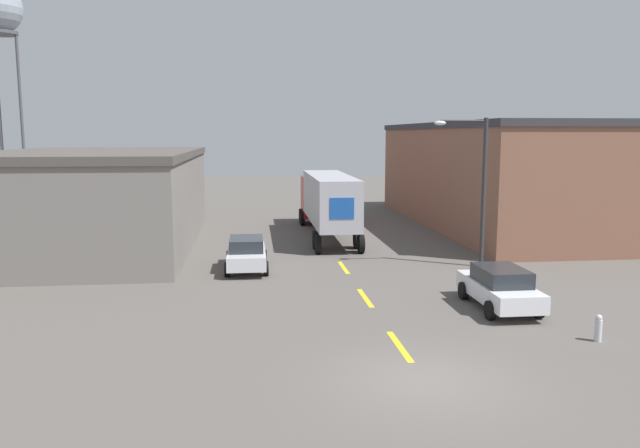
% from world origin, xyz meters
% --- Properties ---
extents(ground_plane, '(160.00, 160.00, 0.00)m').
position_xyz_m(ground_plane, '(0.00, 0.00, 0.00)').
color(ground_plane, '#56514C').
extents(road_centerline, '(0.20, 13.97, 0.01)m').
position_xyz_m(road_centerline, '(0.00, 8.25, 0.00)').
color(road_centerline, yellow).
rests_on(road_centerline, ground_plane).
extents(warehouse_left, '(11.11, 19.63, 5.40)m').
position_xyz_m(warehouse_left, '(-13.12, 21.36, 2.70)').
color(warehouse_left, slate).
rests_on(warehouse_left, ground_plane).
extents(warehouse_right, '(14.09, 25.86, 7.08)m').
position_xyz_m(warehouse_right, '(14.61, 26.93, 3.55)').
color(warehouse_right, brown).
rests_on(warehouse_right, ground_plane).
extents(semi_truck, '(2.68, 13.74, 3.90)m').
position_xyz_m(semi_truck, '(0.36, 23.31, 2.34)').
color(semi_truck, '#B21919').
rests_on(semi_truck, ground_plane).
extents(parked_car_left_far, '(1.96, 4.40, 1.54)m').
position_xyz_m(parked_car_left_far, '(-4.60, 13.89, 0.80)').
color(parked_car_left_far, silver).
rests_on(parked_car_left_far, ground_plane).
extents(parked_car_right_near, '(1.96, 4.40, 1.54)m').
position_xyz_m(parked_car_right_near, '(4.60, 6.27, 0.80)').
color(parked_car_right_near, silver).
rests_on(parked_car_right_near, ground_plane).
extents(street_lamp, '(2.59, 0.32, 7.07)m').
position_xyz_m(street_lamp, '(6.28, 13.37, 4.17)').
color(street_lamp, '#2D2D30').
rests_on(street_lamp, ground_plane).
extents(fire_hydrant, '(0.22, 0.22, 0.85)m').
position_xyz_m(fire_hydrant, '(6.16, 2.40, 0.42)').
color(fire_hydrant, silver).
rests_on(fire_hydrant, ground_plane).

